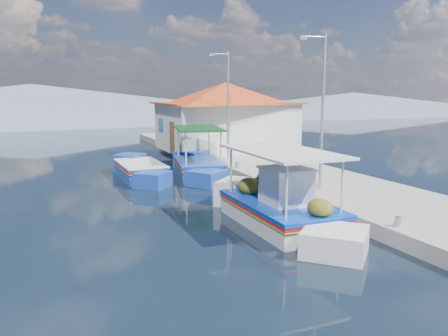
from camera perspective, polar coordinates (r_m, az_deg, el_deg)
name	(u,v)px	position (r m, az deg, el deg)	size (l,w,h in m)	color
ground	(236,230)	(14.67, 1.47, -7.75)	(160.00, 160.00, 0.00)	black
quay	(294,176)	(22.49, 8.70, -1.02)	(5.00, 44.00, 0.50)	gray
bollards	(263,174)	(20.74, 4.91, -0.73)	(0.20, 17.20, 0.30)	#A5A8AD
main_caique	(279,209)	(15.24, 6.93, -5.07)	(2.54, 8.40, 2.77)	silver
caique_green_canopy	(198,167)	(23.86, -3.32, 0.10)	(3.16, 7.26, 2.77)	#19409B
caique_blue_hull	(140,172)	(23.40, -10.44, -0.46)	(2.01, 6.73, 1.20)	#19409B
harbor_building	(226,115)	(30.26, 0.19, 6.67)	(10.49, 10.49, 4.40)	white
lamp_post_near	(321,105)	(18.01, 12.01, 7.76)	(1.21, 0.14, 6.00)	#A5A8AD
lamp_post_far	(226,100)	(25.88, 0.31, 8.52)	(1.21, 0.14, 6.00)	#A5A8AD
mountain_ridge	(117,106)	(69.85, -13.25, 7.57)	(171.40, 96.00, 5.50)	slate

